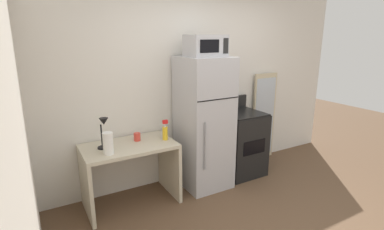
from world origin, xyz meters
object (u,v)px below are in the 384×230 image
(refrigerator, at_px, (204,123))
(microwave, at_px, (205,46))
(desk_lamp, at_px, (103,128))
(desk, at_px, (130,163))
(oven_range, at_px, (240,142))
(leaning_mirror, at_px, (264,117))
(spray_bottle, at_px, (165,132))
(paper_towel_roll, at_px, (108,143))
(coffee_mug, at_px, (137,137))

(refrigerator, distance_m, microwave, 0.99)
(desk_lamp, bearing_deg, desk, -4.22)
(oven_range, height_order, leaning_mirror, leaning_mirror)
(microwave, relative_size, oven_range, 0.42)
(desk, xyz_separation_m, spray_bottle, (0.44, -0.05, 0.33))
(paper_towel_roll, height_order, refrigerator, refrigerator)
(desk_lamp, height_order, paper_towel_roll, desk_lamp)
(desk, height_order, leaning_mirror, leaning_mirror)
(paper_towel_roll, xyz_separation_m, oven_range, (1.93, 0.18, -0.40))
(desk_lamp, relative_size, spray_bottle, 1.42)
(oven_range, distance_m, leaning_mirror, 0.76)
(refrigerator, bearing_deg, desk, 179.42)
(desk_lamp, xyz_separation_m, spray_bottle, (0.71, -0.07, -0.14))
(microwave, bearing_deg, paper_towel_roll, -174.12)
(desk, bearing_deg, leaning_mirror, 6.62)
(refrigerator, distance_m, leaning_mirror, 1.36)
(desk, bearing_deg, microwave, -1.77)
(desk_lamp, xyz_separation_m, coffee_mug, (0.40, 0.07, -0.19))
(oven_range, bearing_deg, desk_lamp, 179.87)
(oven_range, bearing_deg, refrigerator, -177.72)
(refrigerator, bearing_deg, spray_bottle, -175.94)
(coffee_mug, relative_size, leaning_mirror, 0.07)
(coffee_mug, bearing_deg, microwave, -7.58)
(desk_lamp, bearing_deg, leaning_mirror, 5.51)
(refrigerator, bearing_deg, microwave, -89.69)
(desk_lamp, distance_m, microwave, 1.55)
(coffee_mug, xyz_separation_m, spray_bottle, (0.31, -0.14, 0.05))
(desk, xyz_separation_m, refrigerator, (1.02, -0.01, 0.35))
(coffee_mug, bearing_deg, spray_bottle, -24.06)
(paper_towel_roll, height_order, microwave, microwave)
(desk, bearing_deg, oven_range, 0.53)
(coffee_mug, bearing_deg, leaning_mirror, 4.81)
(paper_towel_roll, distance_m, leaning_mirror, 2.65)
(refrigerator, bearing_deg, coffee_mug, 173.78)
(desk, bearing_deg, coffee_mug, 32.48)
(refrigerator, xyz_separation_m, leaning_mirror, (1.32, 0.28, -0.16))
(paper_towel_roll, bearing_deg, desk, 31.11)
(paper_towel_roll, xyz_separation_m, microwave, (1.29, 0.13, 0.98))
(microwave, xyz_separation_m, leaning_mirror, (1.32, 0.30, -1.15))
(coffee_mug, xyz_separation_m, paper_towel_roll, (-0.41, -0.25, 0.07))
(desk, xyz_separation_m, microwave, (1.02, -0.03, 1.34))
(desk, height_order, microwave, microwave)
(coffee_mug, height_order, paper_towel_roll, paper_towel_roll)
(desk_lamp, relative_size, coffee_mug, 3.72)
(coffee_mug, height_order, microwave, microwave)
(oven_range, bearing_deg, leaning_mirror, 20.81)
(refrigerator, xyz_separation_m, oven_range, (0.65, 0.03, -0.39))
(desk, height_order, coffee_mug, coffee_mug)
(coffee_mug, xyz_separation_m, leaning_mirror, (2.20, 0.18, -0.10))
(desk_lamp, relative_size, paper_towel_roll, 1.47)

